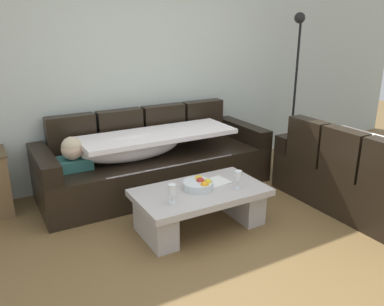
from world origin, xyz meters
name	(u,v)px	position (x,y,z in m)	size (l,w,h in m)	color
ground_plane	(243,255)	(0.00, 0.00, 0.00)	(14.00, 14.00, 0.00)	brown
back_wall	(137,65)	(0.00, 2.15, 1.35)	(9.00, 0.10, 2.70)	#B6C2BA
couch_along_wall	(152,162)	(-0.09, 1.63, 0.33)	(2.58, 0.92, 0.88)	black
couch_near_window	(363,177)	(1.60, 0.13, 0.33)	(0.92, 1.75, 0.88)	black
coffee_table	(200,204)	(-0.06, 0.58, 0.24)	(1.20, 0.68, 0.38)	#B3ADA9
fruit_bowl	(199,184)	(-0.06, 0.60, 0.42)	(0.28, 0.28, 0.10)	silver
wine_glass_near_left	(172,190)	(-0.41, 0.47, 0.50)	(0.07, 0.07, 0.17)	silver
wine_glass_near_right	(238,176)	(0.26, 0.45, 0.50)	(0.07, 0.07, 0.17)	silver
open_magazine	(214,182)	(0.13, 0.65, 0.39)	(0.28, 0.21, 0.01)	white
floor_lamp	(296,78)	(2.10, 1.72, 1.12)	(0.33, 0.31, 1.95)	black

